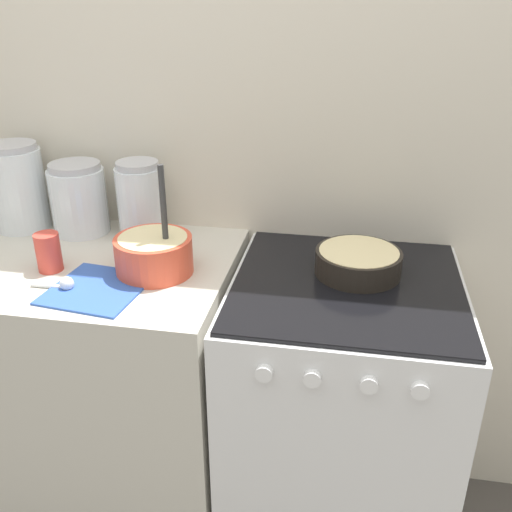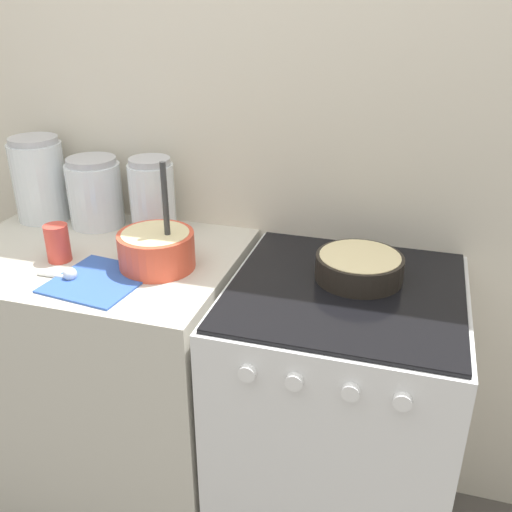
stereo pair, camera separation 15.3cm
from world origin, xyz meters
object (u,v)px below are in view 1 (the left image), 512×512
Objects in this scene: baking_pan at (358,261)px; storage_jar_left at (19,192)px; tin_can at (48,252)px; storage_jar_middle at (79,203)px; mixing_bowl at (154,252)px; storage_jar_right at (141,205)px; stove at (337,420)px.

baking_pan is 1.08m from storage_jar_left.
storage_jar_left is at bearing 131.22° from tin_can.
tin_can is (0.04, -0.27, -0.04)m from storage_jar_middle.
mixing_bowl reaches higher than baking_pan.
storage_jar_right reaches higher than tin_can.
baking_pan is (0.54, 0.09, -0.02)m from mixing_bowl.
mixing_bowl is at bearing -170.78° from baking_pan.
storage_jar_middle is at bearing 97.71° from tin_can.
mixing_bowl is at bearing -35.81° from storage_jar_middle.
storage_jar_middle reaches higher than tin_can.
mixing_bowl is 1.36× the size of storage_jar_middle.
baking_pan is 0.84× the size of storage_jar_left.
baking_pan is at bearing 68.47° from stove.
mixing_bowl reaches higher than tin_can.
storage_jar_middle is (0.20, 0.00, -0.02)m from storage_jar_left.
baking_pan is at bearing 9.22° from mixing_bowl.
tin_can is (-0.83, -0.13, 0.02)m from baking_pan.
storage_jar_middle is 0.28m from tin_can.
baking_pan is at bearing -12.32° from storage_jar_right.
tin_can is at bearing -82.29° from storage_jar_middle.
storage_jar_right is 2.22× the size of tin_can.
stove is at bearing -111.53° from baking_pan.
mixing_bowl is 1.11× the size of storage_jar_left.
storage_jar_left is 0.37m from tin_can.
storage_jar_right reaches higher than baking_pan.
baking_pan is at bearing -7.73° from storage_jar_left.
storage_jar_left reaches higher than baking_pan.
storage_jar_left is 0.40m from storage_jar_right.
stove is at bearing 4.88° from tin_can.
stove is 1.03m from storage_jar_middle.
storage_jar_middle is 2.08× the size of tin_can.
tin_can reaches higher than baking_pan.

